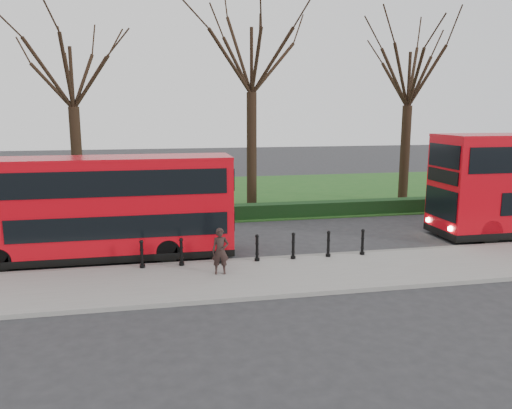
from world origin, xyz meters
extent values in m
plane|color=#28282B|center=(0.00, 0.00, 0.00)|extent=(120.00, 120.00, 0.00)
cube|color=gray|center=(0.00, -3.00, 0.07)|extent=(60.00, 4.00, 0.15)
cube|color=slate|center=(0.00, -1.00, 0.07)|extent=(60.00, 0.25, 0.16)
cube|color=#1F541C|center=(0.00, 15.00, 0.03)|extent=(60.00, 18.00, 0.06)
cube|color=black|center=(0.00, 6.80, 0.40)|extent=(60.00, 0.90, 0.80)
cube|color=yellow|center=(0.00, -0.70, 0.01)|extent=(60.00, 0.10, 0.01)
cube|color=yellow|center=(0.00, -0.50, 0.01)|extent=(60.00, 0.10, 0.01)
cylinder|color=black|center=(-8.00, 10.00, 3.02)|extent=(0.60, 0.60, 6.05)
cylinder|color=black|center=(2.00, 10.00, 3.45)|extent=(0.60, 0.60, 6.89)
cylinder|color=black|center=(12.00, 10.00, 3.07)|extent=(0.60, 0.60, 6.15)
cylinder|color=black|center=(-4.31, -1.35, 0.65)|extent=(0.15, 0.15, 1.00)
cylinder|color=black|center=(-2.88, -1.35, 0.65)|extent=(0.15, 0.15, 1.00)
cylinder|color=black|center=(-1.44, -1.35, 0.65)|extent=(0.15, 0.15, 1.00)
cylinder|color=black|center=(0.00, -1.35, 0.65)|extent=(0.15, 0.15, 1.00)
cylinder|color=black|center=(1.43, -1.35, 0.65)|extent=(0.15, 0.15, 1.00)
cylinder|color=black|center=(2.87, -1.35, 0.65)|extent=(0.15, 0.15, 1.00)
cylinder|color=black|center=(4.31, -1.35, 0.65)|extent=(0.15, 0.15, 1.00)
cube|color=#BB0611|center=(-5.83, 0.60, 2.19)|extent=(10.15, 2.31, 3.74)
cube|color=black|center=(-5.83, 0.60, 0.28)|extent=(10.17, 2.33, 0.28)
cube|color=black|center=(-5.09, -0.56, 1.52)|extent=(8.12, 0.04, 0.88)
cube|color=black|center=(-5.83, -0.56, 3.18)|extent=(9.60, 0.04, 0.97)
cylinder|color=black|center=(-9.43, 1.61, 0.46)|extent=(0.92, 0.28, 0.92)
cylinder|color=black|center=(-3.34, -0.41, 0.46)|extent=(0.92, 0.28, 0.92)
cylinder|color=black|center=(-3.34, 1.61, 0.46)|extent=(0.92, 0.28, 0.92)
cube|color=black|center=(9.00, 0.79, 2.93)|extent=(0.06, 2.38, 0.60)
cylinder|color=black|center=(10.75, -0.40, 0.54)|extent=(1.08, 0.33, 1.08)
cylinder|color=black|center=(10.75, 1.99, 0.54)|extent=(1.08, 0.33, 1.08)
imported|color=black|center=(-1.57, -2.59, 0.97)|extent=(0.65, 0.47, 1.64)
camera|label=1|loc=(-3.72, -19.41, 5.83)|focal=35.00mm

